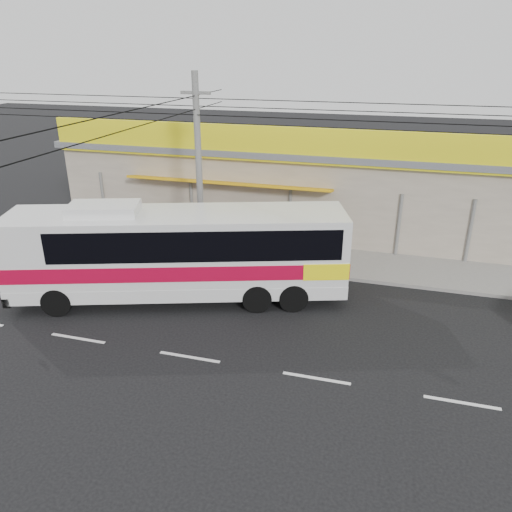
{
  "coord_description": "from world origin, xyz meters",
  "views": [
    {
      "loc": [
        5.56,
        -14.59,
        8.97
      ],
      "look_at": [
        0.89,
        2.0,
        1.72
      ],
      "focal_mm": 35.0,
      "sensor_mm": 36.0,
      "label": 1
    }
  ],
  "objects_px": {
    "motorbike_red": "(94,232)",
    "coach_bus": "(184,249)",
    "motorbike_dark": "(78,220)",
    "utility_pole": "(196,109)"
  },
  "relations": [
    {
      "from": "coach_bus",
      "to": "utility_pole",
      "type": "distance_m",
      "value": 5.59
    },
    {
      "from": "motorbike_dark",
      "to": "utility_pole",
      "type": "bearing_deg",
      "value": -114.19
    },
    {
      "from": "coach_bus",
      "to": "utility_pole",
      "type": "bearing_deg",
      "value": 81.15
    },
    {
      "from": "coach_bus",
      "to": "motorbike_red",
      "type": "distance_m",
      "value": 7.77
    },
    {
      "from": "motorbike_dark",
      "to": "motorbike_red",
      "type": "bearing_deg",
      "value": -134.25
    },
    {
      "from": "coach_bus",
      "to": "motorbike_dark",
      "type": "height_order",
      "value": "coach_bus"
    },
    {
      "from": "motorbike_dark",
      "to": "utility_pole",
      "type": "height_order",
      "value": "utility_pole"
    },
    {
      "from": "coach_bus",
      "to": "utility_pole",
      "type": "xyz_separation_m",
      "value": [
        -0.49,
        3.02,
        4.67
      ]
    },
    {
      "from": "motorbike_red",
      "to": "utility_pole",
      "type": "bearing_deg",
      "value": -100.24
    },
    {
      "from": "motorbike_red",
      "to": "coach_bus",
      "type": "bearing_deg",
      "value": -122.57
    }
  ]
}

